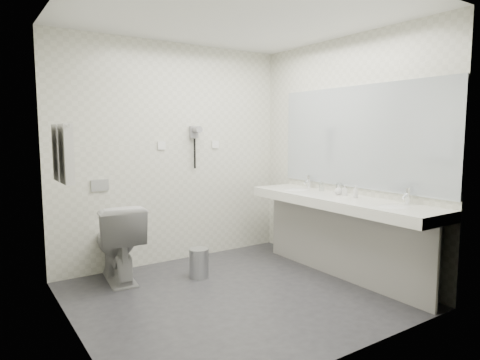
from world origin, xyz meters
TOP-DOWN VIEW (x-y plane):
  - floor at (0.00, 0.00)m, footprint 2.80×2.80m
  - ceiling at (0.00, 0.00)m, footprint 2.80×2.80m
  - wall_back at (0.00, 1.30)m, footprint 2.80×0.00m
  - wall_front at (0.00, -1.30)m, footprint 2.80×0.00m
  - wall_left at (-1.40, 0.00)m, footprint 0.00×2.60m
  - wall_right at (1.40, 0.00)m, footprint 0.00×2.60m
  - vanity_counter at (1.12, -0.20)m, footprint 0.55×2.20m
  - vanity_panel at (1.15, -0.20)m, footprint 0.03×2.15m
  - vanity_post_near at (1.18, -1.24)m, footprint 0.06×0.06m
  - vanity_post_far at (1.18, 0.84)m, footprint 0.06×0.06m
  - mirror at (1.39, -0.20)m, footprint 0.02×2.20m
  - basin_near at (1.12, -0.85)m, footprint 0.40×0.31m
  - basin_far at (1.12, 0.45)m, footprint 0.40×0.31m
  - faucet_near at (1.32, -0.85)m, footprint 0.04×0.04m
  - faucet_far at (1.32, 0.45)m, footprint 0.04×0.04m
  - soap_bottle_a at (1.24, -0.17)m, footprint 0.07×0.07m
  - soap_bottle_b at (1.22, -0.10)m, footprint 0.11×0.11m
  - soap_bottle_c at (1.20, -0.34)m, footprint 0.05×0.05m
  - glass_left at (1.34, 0.00)m, footprint 0.07×0.07m
  - glass_right at (1.27, 0.20)m, footprint 0.05×0.05m
  - toilet at (-0.77, 1.01)m, footprint 0.53×0.83m
  - flush_plate at (-0.85, 1.29)m, footprint 0.18×0.02m
  - pedal_bin at (-0.05, 0.61)m, footprint 0.25×0.25m
  - bin_lid at (-0.05, 0.61)m, footprint 0.21×0.21m
  - towel_rail at (-1.35, 0.55)m, footprint 0.02×0.62m
  - towel_near at (-1.34, 0.41)m, footprint 0.07×0.24m
  - towel_far at (-1.34, 0.69)m, footprint 0.07×0.24m
  - dryer_cradle at (0.25, 1.27)m, footprint 0.10×0.04m
  - dryer_barrel at (0.25, 1.20)m, footprint 0.08×0.14m
  - dryer_cord at (0.25, 1.26)m, footprint 0.02×0.02m
  - switch_plate_a at (-0.15, 1.29)m, footprint 0.09×0.02m
  - switch_plate_b at (0.55, 1.29)m, footprint 0.09×0.02m

SIDE VIEW (x-z plane):
  - floor at x=0.00m, z-range 0.00..0.00m
  - pedal_bin at x=-0.05m, z-range 0.00..0.29m
  - bin_lid at x=-0.05m, z-range 0.29..0.30m
  - vanity_panel at x=1.15m, z-range 0.00..0.75m
  - vanity_post_near at x=1.18m, z-range 0.00..0.75m
  - vanity_post_far at x=1.18m, z-range 0.00..0.75m
  - toilet at x=-0.77m, z-range 0.00..0.79m
  - vanity_counter at x=1.12m, z-range 0.75..0.85m
  - basin_near at x=1.12m, z-range 0.81..0.86m
  - basin_far at x=1.12m, z-range 0.81..0.86m
  - glass_right at x=1.27m, z-range 0.85..0.95m
  - soap_bottle_b at x=1.22m, z-range 0.85..0.95m
  - glass_left at x=1.34m, z-range 0.85..0.96m
  - soap_bottle_a at x=1.24m, z-range 0.85..0.96m
  - soap_bottle_c at x=1.20m, z-range 0.85..0.98m
  - faucet_near at x=1.32m, z-range 0.85..1.00m
  - faucet_far at x=1.32m, z-range 0.85..1.00m
  - flush_plate at x=-0.85m, z-range 0.89..1.01m
  - wall_back at x=0.00m, z-range -0.15..2.65m
  - wall_front at x=0.00m, z-range -0.15..2.65m
  - wall_left at x=-1.40m, z-range -0.05..2.55m
  - wall_right at x=1.40m, z-range -0.05..2.55m
  - dryer_cord at x=0.25m, z-range 1.07..1.43m
  - towel_near at x=-1.34m, z-range 1.09..1.57m
  - towel_far at x=-1.34m, z-range 1.09..1.57m
  - switch_plate_a at x=-0.15m, z-range 1.31..1.40m
  - switch_plate_b at x=0.55m, z-range 1.31..1.40m
  - mirror at x=1.39m, z-range 0.92..1.98m
  - dryer_cradle at x=0.25m, z-range 1.43..1.57m
  - dryer_barrel at x=0.25m, z-range 1.49..1.57m
  - towel_rail at x=-1.35m, z-range 1.54..1.56m
  - ceiling at x=0.00m, z-range 2.50..2.50m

